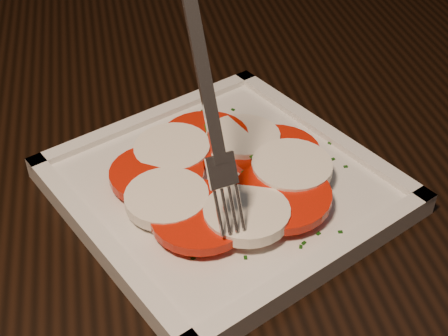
# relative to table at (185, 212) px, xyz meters

# --- Properties ---
(table) EXTENTS (1.25, 0.88, 0.75)m
(table) POSITION_rel_table_xyz_m (0.00, 0.00, 0.00)
(table) COLOR black
(table) RESTS_ON ground
(plate) EXTENTS (0.33, 0.33, 0.01)m
(plate) POSITION_rel_table_xyz_m (0.02, -0.09, 0.11)
(plate) COLOR white
(plate) RESTS_ON table
(caprese_salad) EXTENTS (0.21, 0.20, 0.02)m
(caprese_salad) POSITION_rel_table_xyz_m (0.02, -0.09, 0.12)
(caprese_salad) COLOR red
(caprese_salad) RESTS_ON plate
(fork) EXTENTS (0.05, 0.09, 0.18)m
(fork) POSITION_rel_table_xyz_m (-0.00, -0.12, 0.22)
(fork) COLOR white
(fork) RESTS_ON caprese_salad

